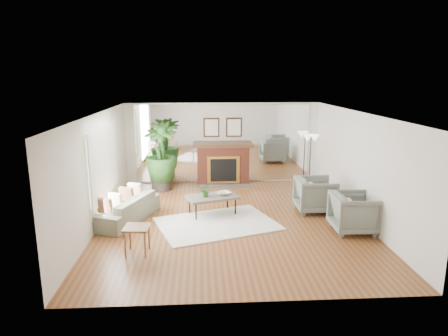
{
  "coord_description": "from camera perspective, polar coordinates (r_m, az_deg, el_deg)",
  "views": [
    {
      "loc": [
        -0.7,
        -8.84,
        3.31
      ],
      "look_at": [
        -0.13,
        0.6,
        1.12
      ],
      "focal_mm": 32.0,
      "sensor_mm": 36.0,
      "label": 1
    }
  ],
  "objects": [
    {
      "name": "side_table",
      "position": [
        7.81,
        -12.35,
        -8.78
      ],
      "size": [
        0.5,
        0.5,
        0.53
      ],
      "rotation": [
        0.0,
        0.0,
        -0.08
      ],
      "color": "olive",
      "rests_on": "ground"
    },
    {
      "name": "sofa",
      "position": [
        9.61,
        -13.82,
        -5.67
      ],
      "size": [
        1.43,
        2.13,
        0.58
      ],
      "primitive_type": "imported",
      "rotation": [
        0.0,
        0.0,
        -1.94
      ],
      "color": "gray",
      "rests_on": "ground"
    },
    {
      "name": "coffee_table",
      "position": [
        9.68,
        -1.68,
        -4.21
      ],
      "size": [
        1.36,
        1.04,
        0.48
      ],
      "rotation": [
        0.0,
        0.0,
        0.32
      ],
      "color": "#554C43",
      "rests_on": "ground"
    },
    {
      "name": "wall_right",
      "position": [
        9.8,
        18.77,
        0.2
      ],
      "size": [
        0.02,
        7.0,
        2.5
      ],
      "primitive_type": "cube",
      "color": "silver",
      "rests_on": "ground"
    },
    {
      "name": "fireplace",
      "position": [
        12.4,
        -0.13,
        0.72
      ],
      "size": [
        1.85,
        0.83,
        2.05
      ],
      "color": "brown",
      "rests_on": "ground"
    },
    {
      "name": "armchair_back",
      "position": [
        10.18,
        12.93,
        -3.74
      ],
      "size": [
        0.95,
        0.93,
        0.86
      ],
      "primitive_type": "imported",
      "rotation": [
        0.0,
        0.0,
        1.56
      ],
      "color": "gray",
      "rests_on": "ground"
    },
    {
      "name": "window_panel",
      "position": [
        9.71,
        -16.83,
        0.84
      ],
      "size": [
        0.04,
        2.4,
        1.5
      ],
      "primitive_type": "cube",
      "color": "#B2E09E",
      "rests_on": "wall_left"
    },
    {
      "name": "wall_back",
      "position": [
        12.52,
        -0.19,
        3.58
      ],
      "size": [
        6.0,
        0.02,
        2.5
      ],
      "primitive_type": "cube",
      "color": "silver",
      "rests_on": "ground"
    },
    {
      "name": "wall_left",
      "position": [
        9.36,
        -17.52,
        -0.28
      ],
      "size": [
        0.02,
        7.0,
        2.5
      ],
      "primitive_type": "cube",
      "color": "silver",
      "rests_on": "ground"
    },
    {
      "name": "fruit_bowl",
      "position": [
        9.71,
        -0.2,
        -3.68
      ],
      "size": [
        0.33,
        0.33,
        0.07
      ],
      "primitive_type": "imported",
      "rotation": [
        0.0,
        0.0,
        0.23
      ],
      "color": "olive",
      "rests_on": "coffee_table"
    },
    {
      "name": "floor_lamp",
      "position": [
        12.57,
        12.32,
        3.67
      ],
      "size": [
        0.5,
        0.28,
        1.55
      ],
      "color": "black",
      "rests_on": "ground"
    },
    {
      "name": "mirror_panel",
      "position": [
        12.5,
        -0.19,
        3.57
      ],
      "size": [
        5.4,
        0.04,
        2.4
      ],
      "primitive_type": "cube",
      "color": "silver",
      "rests_on": "wall_back"
    },
    {
      "name": "armchair_front",
      "position": [
        9.11,
        18.1,
        -6.09
      ],
      "size": [
        0.95,
        0.93,
        0.85
      ],
      "primitive_type": "imported",
      "rotation": [
        0.0,
        0.0,
        1.55
      ],
      "color": "gray",
      "rests_on": "ground"
    },
    {
      "name": "ground",
      "position": [
        9.46,
        1.03,
        -7.43
      ],
      "size": [
        7.0,
        7.0,
        0.0
      ],
      "primitive_type": "plane",
      "color": "brown",
      "rests_on": "ground"
    },
    {
      "name": "area_rug",
      "position": [
        9.2,
        -1.04,
        -7.95
      ],
      "size": [
        3.04,
        2.59,
        0.03
      ],
      "primitive_type": "cube",
      "rotation": [
        0.0,
        0.0,
        0.33
      ],
      "color": "silver",
      "rests_on": "ground"
    },
    {
      "name": "potted_ficus",
      "position": [
        11.79,
        -9.01,
        1.95
      ],
      "size": [
        1.1,
        1.1,
        2.01
      ],
      "color": "black",
      "rests_on": "ground"
    },
    {
      "name": "tabletop_plant",
      "position": [
        9.56,
        -2.68,
        -3.16
      ],
      "size": [
        0.34,
        0.31,
        0.33
      ],
      "primitive_type": "imported",
      "rotation": [
        0.0,
        0.0,
        -0.21
      ],
      "color": "#336726",
      "rests_on": "coffee_table"
    },
    {
      "name": "book",
      "position": [
        9.88,
        -0.36,
        -3.54
      ],
      "size": [
        0.31,
        0.35,
        0.02
      ],
      "primitive_type": "imported",
      "rotation": [
        0.0,
        0.0,
        0.42
      ],
      "color": "olive",
      "rests_on": "coffee_table"
    }
  ]
}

